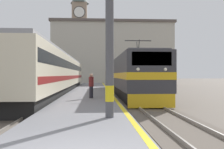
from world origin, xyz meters
name	(u,v)px	position (x,y,z in m)	size (l,w,h in m)	color
ground_plane	(92,90)	(0.00, 30.00, 0.00)	(200.00, 200.00, 0.00)	#60564C
platform	(91,90)	(0.00, 25.00, 0.20)	(3.95, 140.00, 0.41)	slate
rail_track_near	(124,92)	(3.77, 25.00, 0.03)	(2.84, 140.00, 0.16)	#60564C
rail_track_far	(62,92)	(-3.36, 25.00, 0.03)	(2.83, 140.00, 0.16)	#60564C
locomotive_train	(130,76)	(3.77, 19.57, 1.88)	(2.92, 19.91, 4.64)	black
passenger_train	(59,74)	(-3.36, 22.52, 2.11)	(2.92, 33.54, 3.92)	black
catenary_mast	(112,5)	(1.15, 4.66, 4.62)	(3.01, 0.33, 8.54)	#4C4C51
person_on_platform	(91,85)	(0.23, 12.78, 1.29)	(0.34, 0.34, 1.69)	#23232D
clock_tower	(80,34)	(-3.37, 57.96, 11.82)	(4.35, 4.35, 22.21)	gray
station_building	(112,53)	(3.98, 50.49, 6.53)	(25.20, 9.06, 13.02)	#B7B2A3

